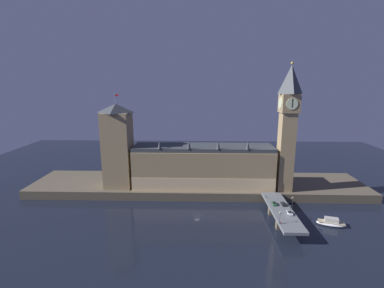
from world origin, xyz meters
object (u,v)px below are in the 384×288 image
car_southbound_lead (290,213)px  street_lamp_near (280,216)px  car_southbound_trail (283,204)px  street_lamp_mid (293,202)px  pedestrian_near_rail (281,222)px  victoria_tower (118,146)px  clock_tower (288,125)px  pedestrian_mid_walk (290,207)px  car_northbound_lead (274,204)px  pedestrian_far_rail (266,196)px  boat_downstream (331,223)px

car_southbound_lead → street_lamp_near: bearing=-128.7°
car_southbound_trail → street_lamp_mid: 7.10m
pedestrian_near_rail → victoria_tower: bearing=150.8°
street_lamp_mid → car_southbound_trail: bearing=117.6°
clock_tower → pedestrian_mid_walk: 48.88m
car_southbound_lead → street_lamp_near: street_lamp_near is taller
pedestrian_mid_walk → street_lamp_near: size_ratio=0.29×
victoria_tower → car_southbound_lead: bearing=-22.5°
pedestrian_mid_walk → car_northbound_lead: bearing=149.2°
pedestrian_mid_walk → street_lamp_mid: street_lamp_mid is taller
car_southbound_lead → street_lamp_near: 12.55m
clock_tower → car_northbound_lead: 47.88m
victoria_tower → car_northbound_lead: bearing=-17.5°
car_southbound_trail → pedestrian_far_rail: size_ratio=2.63×
pedestrian_far_rail → car_northbound_lead: bearing=-74.8°
car_northbound_lead → boat_downstream: (26.34, -9.83, -5.65)m
car_northbound_lead → pedestrian_mid_walk: pedestrian_mid_walk is taller
pedestrian_near_rail → street_lamp_mid: street_lamp_mid is taller
street_lamp_near → victoria_tower: bearing=151.0°
car_northbound_lead → car_southbound_lead: car_northbound_lead is taller
car_southbound_trail → street_lamp_mid: street_lamp_mid is taller
pedestrian_far_rail → street_lamp_near: 29.41m
clock_tower → boat_downstream: 58.48m
car_northbound_lead → pedestrian_mid_walk: (7.21, -4.31, 0.24)m
street_lamp_mid → pedestrian_far_rail: bearing=124.5°
pedestrian_far_rail → boat_downstream: size_ratio=0.12×
pedestrian_far_rail → clock_tower: bearing=48.6°
car_northbound_lead → street_lamp_near: street_lamp_near is taller
street_lamp_mid → boat_downstream: (18.73, -4.14, -9.36)m
street_lamp_mid → car_southbound_lead: bearing=-118.2°
car_southbound_trail → street_lamp_near: 21.69m
pedestrian_near_rail → clock_tower: bearing=72.7°
clock_tower → car_southbound_trail: clock_tower is taller
street_lamp_mid → boat_downstream: 21.34m
pedestrian_near_rail → street_lamp_mid: (10.01, 15.32, 3.45)m
victoria_tower → boat_downstream: (118.25, -38.88, -30.30)m
pedestrian_mid_walk → pedestrian_near_rail: bearing=-119.9°
clock_tower → victoria_tower: 104.91m
car_northbound_lead → boat_downstream: car_northbound_lead is taller
car_northbound_lead → pedestrian_mid_walk: 8.40m
street_lamp_mid → clock_tower: bearing=82.0°
victoria_tower → pedestrian_mid_walk: bearing=-18.6°
car_southbound_lead → street_lamp_mid: (2.80, 5.22, 3.73)m
pedestrian_near_rail → car_southbound_trail: bearing=70.8°
pedestrian_mid_walk → street_lamp_mid: 3.76m
clock_tower → car_northbound_lead: bearing=-115.4°
clock_tower → street_lamp_mid: 47.03m
victoria_tower → street_lamp_mid: victoria_tower is taller
boat_downstream → pedestrian_far_rail: bearing=147.0°
car_southbound_trail → boat_downstream: (21.53, -9.50, -5.64)m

